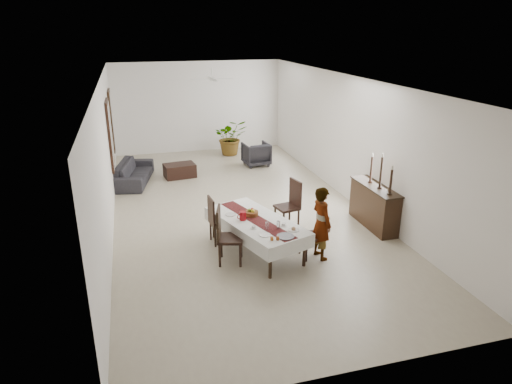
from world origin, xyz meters
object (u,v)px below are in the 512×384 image
(dining_table_top, at_px, (256,221))
(woman, at_px, (321,223))
(sofa, at_px, (134,172))
(sideboard_body, at_px, (374,207))
(red_pitcher, at_px, (243,216))

(dining_table_top, bearing_deg, woman, -46.49)
(dining_table_top, xyz_separation_m, sofa, (-2.29, 5.15, -0.36))
(woman, bearing_deg, dining_table_top, 52.60)
(sofa, bearing_deg, sideboard_body, -119.26)
(dining_table_top, distance_m, woman, 1.31)
(sideboard_body, distance_m, sofa, 7.00)
(woman, xyz_separation_m, sideboard_body, (1.78, 1.09, -0.27))
(dining_table_top, xyz_separation_m, red_pitcher, (-0.26, 0.06, 0.12))
(red_pitcher, bearing_deg, dining_table_top, -12.11)
(red_pitcher, bearing_deg, sideboard_body, 7.70)
(woman, distance_m, sideboard_body, 2.10)
(dining_table_top, bearing_deg, sideboard_body, -9.42)
(dining_table_top, height_order, woman, woman)
(dining_table_top, xyz_separation_m, sideboard_body, (2.93, 0.49, -0.19))
(dining_table_top, relative_size, red_pitcher, 12.00)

